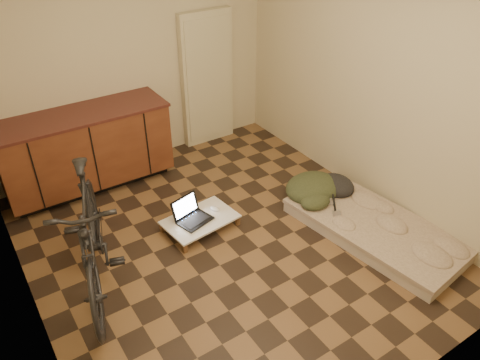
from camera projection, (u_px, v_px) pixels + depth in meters
room_shell at (223, 122)px, 3.87m from camera, size 3.50×4.00×2.60m
cabinets at (86, 150)px, 5.17m from camera, size 1.84×0.62×0.91m
appliance_panel at (207, 79)px, 5.91m from camera, size 0.70×0.10×1.70m
bicycle at (90, 229)px, 3.82m from camera, size 1.05×1.88×1.17m
futon at (374, 228)px, 4.64m from camera, size 1.05×1.84×0.15m
clothing_pile at (320, 181)px, 4.99m from camera, size 0.71×0.62×0.26m
headphones at (334, 204)px, 4.73m from camera, size 0.32×0.32×0.16m
lap_desk at (200, 220)px, 4.71m from camera, size 0.76×0.54×0.12m
laptop at (191, 215)px, 4.67m from camera, size 0.39×0.36×0.22m
mouse at (215, 209)px, 4.81m from camera, size 0.11×0.12×0.04m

